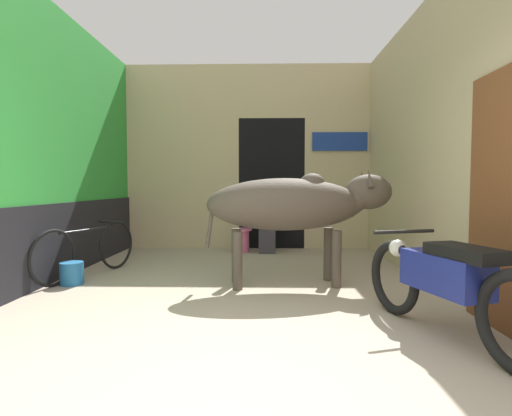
{
  "coord_description": "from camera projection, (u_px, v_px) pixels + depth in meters",
  "views": [
    {
      "loc": [
        0.33,
        -2.2,
        1.14
      ],
      "look_at": [
        0.22,
        2.27,
        0.89
      ],
      "focal_mm": 28.0,
      "sensor_mm": 36.0,
      "label": 1
    }
  ],
  "objects": [
    {
      "name": "wall_left_shopfront",
      "position": [
        46.0,
        147.0,
        4.74
      ],
      "size": [
        0.25,
        5.04,
        3.32
      ],
      "color": "green",
      "rests_on": "ground_plane"
    },
    {
      "name": "ground_plane",
      "position": [
        208.0,
        386.0,
        2.27
      ],
      "size": [
        30.0,
        30.0,
        0.0
      ],
      "primitive_type": "plane",
      "color": "tan"
    },
    {
      "name": "bicycle",
      "position": [
        88.0,
        250.0,
        4.99
      ],
      "size": [
        0.64,
        1.65,
        0.67
      ],
      "color": "black",
      "rests_on": "ground_plane"
    },
    {
      "name": "shopkeeper_seated",
      "position": [
        267.0,
        216.0,
        6.82
      ],
      "size": [
        0.4,
        0.33,
        1.19
      ],
      "color": "#3D3842",
      "rests_on": "ground_plane"
    },
    {
      "name": "motorcycle_near",
      "position": [
        445.0,
        282.0,
        2.94
      ],
      "size": [
        0.74,
        1.83,
        0.77
      ],
      "color": "black",
      "rests_on": "ground_plane"
    },
    {
      "name": "cow",
      "position": [
        296.0,
        205.0,
        4.56
      ],
      "size": [
        2.19,
        0.83,
        1.34
      ],
      "color": "#4C4238",
      "rests_on": "ground_plane"
    },
    {
      "name": "plastic_stool",
      "position": [
        243.0,
        239.0,
        6.89
      ],
      "size": [
        0.33,
        0.33,
        0.4
      ],
      "color": "#DB6093",
      "rests_on": "ground_plane"
    },
    {
      "name": "wall_right_with_door",
      "position": [
        435.0,
        142.0,
        4.58
      ],
      "size": [
        0.22,
        5.04,
        3.32
      ],
      "color": "#C6B289",
      "rests_on": "ground_plane"
    },
    {
      "name": "wall_back_with_doorway",
      "position": [
        258.0,
        169.0,
        7.5
      ],
      "size": [
        4.39,
        0.93,
        3.32
      ],
      "color": "#C6B289",
      "rests_on": "ground_plane"
    },
    {
      "name": "bucket",
      "position": [
        72.0,
        273.0,
        4.6
      ],
      "size": [
        0.26,
        0.26,
        0.26
      ],
      "color": "#23669E",
      "rests_on": "ground_plane"
    }
  ]
}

